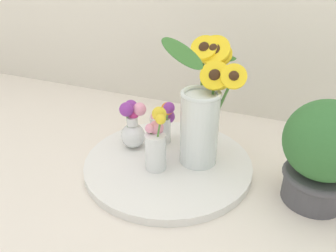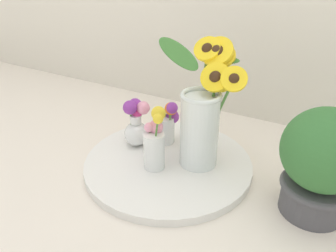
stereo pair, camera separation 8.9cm
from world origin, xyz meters
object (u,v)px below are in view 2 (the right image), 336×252
(vase_small_center, at_px, (155,142))
(vase_bulb_right, at_px, (136,124))
(mason_jar_sunflowers, at_px, (203,115))
(vase_small_back, at_px, (166,123))
(potted_plant, at_px, (322,162))
(serving_tray, at_px, (168,163))

(vase_small_center, relative_size, vase_bulb_right, 1.19)
(mason_jar_sunflowers, relative_size, vase_bulb_right, 2.48)
(vase_small_back, distance_m, potted_plant, 0.46)
(serving_tray, relative_size, vase_bulb_right, 3.22)
(serving_tray, distance_m, vase_small_back, 0.13)
(serving_tray, relative_size, potted_plant, 1.79)
(vase_small_back, height_order, potted_plant, potted_plant)
(mason_jar_sunflowers, xyz_separation_m, vase_small_back, (-0.14, 0.05, -0.08))
(vase_small_back, bearing_deg, mason_jar_sunflowers, -19.04)
(serving_tray, height_order, vase_bulb_right, vase_bulb_right)
(vase_bulb_right, bearing_deg, vase_small_back, 38.08)
(vase_bulb_right, bearing_deg, potted_plant, -2.70)
(vase_small_center, distance_m, vase_small_back, 0.14)
(mason_jar_sunflowers, xyz_separation_m, vase_bulb_right, (-0.21, -0.01, -0.08))
(vase_small_center, height_order, vase_bulb_right, vase_small_center)
(serving_tray, height_order, mason_jar_sunflowers, mason_jar_sunflowers)
(mason_jar_sunflowers, bearing_deg, serving_tray, -153.35)
(mason_jar_sunflowers, xyz_separation_m, potted_plant, (0.31, -0.03, -0.03))
(vase_small_center, distance_m, vase_bulb_right, 0.14)
(vase_bulb_right, height_order, vase_small_back, vase_bulb_right)
(serving_tray, xyz_separation_m, vase_small_center, (-0.02, -0.04, 0.09))
(mason_jar_sunflowers, height_order, vase_small_back, mason_jar_sunflowers)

